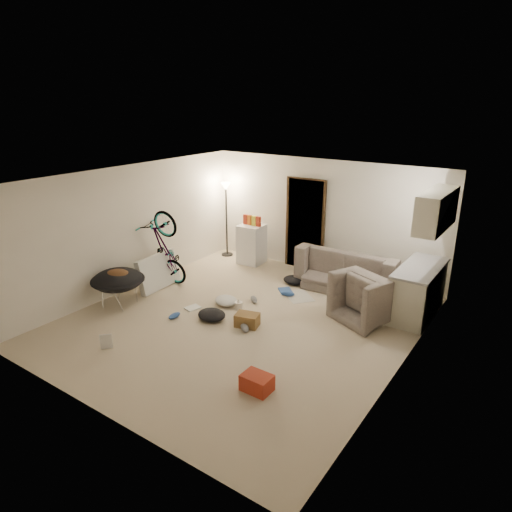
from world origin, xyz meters
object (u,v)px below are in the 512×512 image
Objects in this scene: armchair at (372,301)px; mini_fridge at (252,244)px; floor_lamp at (226,204)px; bicycle at (166,264)px; saucer_chair at (118,284)px; juicer at (239,305)px; drink_case_b at (257,383)px; kitchen_counter at (418,292)px; sofa at (348,274)px; drink_case_a at (247,320)px; tv_box at (158,271)px.

mini_fridge reaches higher than armchair.
floor_lamp is 1.09× the size of bicycle.
juicer is at bearing 29.73° from saucer_chair.
mini_fridge is at bearing -6.98° from floor_lamp.
saucer_chair is 2.29m from juicer.
floor_lamp is at bearing 132.43° from drink_case_b.
floor_lamp is 1.21× the size of kitchen_counter.
sofa is at bearing -61.58° from bicycle.
armchair is 4.65m from saucer_chair.
bicycle is 4.15× the size of drink_case_b.
sofa is at bearing 163.56° from kitchen_counter.
drink_case_a is at bearing -46.88° from floor_lamp.
sofa is 5.32× the size of drink_case_a.
tv_box is at bearing -159.59° from kitchen_counter.
drink_case_b is at bearing -107.26° from kitchen_counter.
saucer_chair is at bearing -149.59° from kitchen_counter.
tv_box is (-0.72, -2.31, -0.11)m from mini_fridge.
kitchen_counter is 3.10m from drink_case_a.
juicer is at bearing -149.11° from kitchen_counter.
drink_case_b is (-1.09, -3.51, -0.32)m from kitchen_counter.
floor_lamp is at bearing 131.88° from juicer.
saucer_chair is (0.10, -3.43, -0.89)m from floor_lamp.
saucer_chair is 0.93× the size of tv_box.
mini_fridge reaches higher than juicer.
drink_case_a is at bearing -60.01° from mini_fridge.
floor_lamp reaches higher than drink_case_a.
tv_box reaches higher than drink_case_a.
kitchen_counter is 1.54× the size of armchair.
sofa is at bearing 30.79° from tv_box.
bicycle is (-4.11, -0.94, 0.12)m from armchair.
kitchen_counter reaches higher than juicer.
floor_lamp is 1.70× the size of tv_box.
bicycle is (0.10, -2.18, -0.87)m from floor_lamp.
sofa is 1.95× the size of tv_box.
saucer_chair is (0.00, -1.24, -0.02)m from bicycle.
armchair is at bearing 12.10° from tv_box.
kitchen_counter is 5.48m from saucer_chair.
tv_box is 1.99m from juicer.
bicycle is at bearing -112.57° from mini_fridge.
armchair reaches higher than juicer.
floor_lamp is at bearing -0.68° from bicycle.
kitchen_counter is 5.05m from tv_box.
drink_case_b is (3.64, -1.75, -0.24)m from tv_box.
kitchen_counter reaches higher than armchair.
kitchen_counter reaches higher than drink_case_a.
floor_lamp is at bearing 88.59° from tv_box.
bicycle is (-3.21, -1.98, 0.13)m from sofa.
drink_case_b is (1.17, -1.41, 0.00)m from drink_case_a.
mini_fridge is 3.40m from saucer_chair.
bicycle is 2.00m from juicer.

